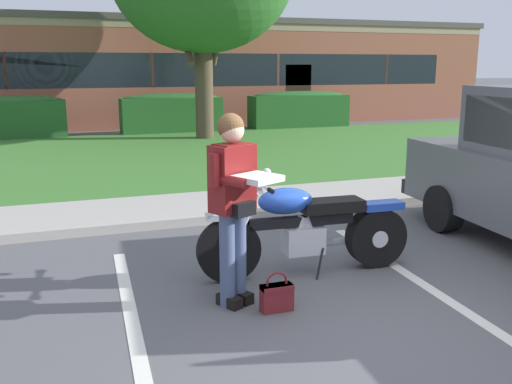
# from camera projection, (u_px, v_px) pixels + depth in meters

# --- Properties ---
(ground_plane) EXTENTS (140.00, 140.00, 0.00)m
(ground_plane) POSITION_uv_depth(u_px,v_px,m) (362.00, 318.00, 4.84)
(ground_plane) COLOR #565659
(curb_strip) EXTENTS (60.00, 0.20, 0.12)m
(curb_strip) POSITION_uv_depth(u_px,v_px,m) (240.00, 216.00, 7.88)
(curb_strip) COLOR #ADA89E
(curb_strip) RESTS_ON ground
(concrete_walk) EXTENTS (60.00, 1.50, 0.08)m
(concrete_walk) POSITION_uv_depth(u_px,v_px,m) (222.00, 203.00, 8.67)
(concrete_walk) COLOR #ADA89E
(concrete_walk) RESTS_ON ground
(grass_lawn) EXTENTS (60.00, 8.63, 0.06)m
(grass_lawn) POSITION_uv_depth(u_px,v_px,m) (160.00, 155.00, 13.32)
(grass_lawn) COLOR #3D752D
(grass_lawn) RESTS_ON ground
(stall_stripe_0) EXTENTS (0.37, 4.40, 0.01)m
(stall_stripe_0) POSITION_uv_depth(u_px,v_px,m) (136.00, 343.00, 4.41)
(stall_stripe_0) COLOR silver
(stall_stripe_0) RESTS_ON ground
(stall_stripe_1) EXTENTS (0.37, 4.40, 0.01)m
(stall_stripe_1) POSITION_uv_depth(u_px,v_px,m) (439.00, 294.00, 5.33)
(stall_stripe_1) COLOR silver
(stall_stripe_1) RESTS_ON ground
(motorcycle) EXTENTS (2.24, 0.82, 1.26)m
(motorcycle) POSITION_uv_depth(u_px,v_px,m) (313.00, 227.00, 5.81)
(motorcycle) COLOR black
(motorcycle) RESTS_ON ground
(rider_person) EXTENTS (0.58, 0.67, 1.70)m
(rider_person) POSITION_uv_depth(u_px,v_px,m) (234.00, 195.00, 4.91)
(rider_person) COLOR black
(rider_person) RESTS_ON ground
(handbag) EXTENTS (0.28, 0.13, 0.36)m
(handbag) POSITION_uv_depth(u_px,v_px,m) (277.00, 295.00, 4.96)
(handbag) COLOR maroon
(handbag) RESTS_ON ground
(hedge_left) EXTENTS (2.43, 0.90, 1.24)m
(hedge_left) POSITION_uv_depth(u_px,v_px,m) (22.00, 117.00, 16.27)
(hedge_left) COLOR #235623
(hedge_left) RESTS_ON ground
(hedge_center_left) EXTENTS (3.09, 0.90, 1.24)m
(hedge_center_left) POSITION_uv_depth(u_px,v_px,m) (171.00, 112.00, 17.70)
(hedge_center_left) COLOR #235623
(hedge_center_left) RESTS_ON ground
(hedge_center_right) EXTENTS (3.35, 0.90, 1.24)m
(hedge_center_right) POSITION_uv_depth(u_px,v_px,m) (299.00, 109.00, 19.14)
(hedge_center_right) COLOR #235623
(hedge_center_right) RESTS_ON ground
(brick_building) EXTENTS (26.30, 11.17, 3.69)m
(brick_building) POSITION_uv_depth(u_px,v_px,m) (130.00, 71.00, 23.68)
(brick_building) COLOR #93513D
(brick_building) RESTS_ON ground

